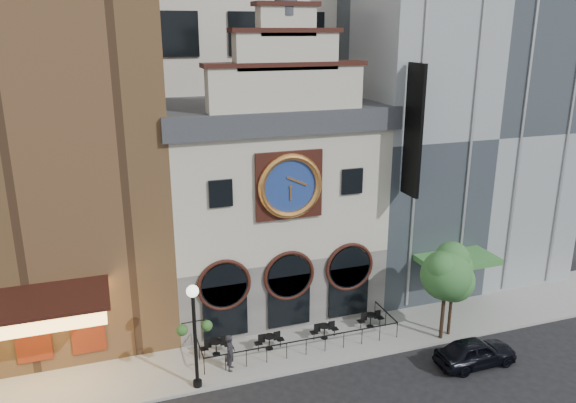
# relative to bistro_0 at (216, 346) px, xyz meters

# --- Properties ---
(ground) EXTENTS (120.00, 120.00, 0.00)m
(ground) POSITION_rel_bistro_0_xyz_m (4.38, -2.78, -0.61)
(ground) COLOR black
(ground) RESTS_ON ground
(sidewalk) EXTENTS (44.00, 5.00, 0.15)m
(sidewalk) POSITION_rel_bistro_0_xyz_m (4.38, -0.28, -0.54)
(sidewalk) COLOR gray
(sidewalk) RESTS_ON ground
(clock_building) EXTENTS (12.60, 8.78, 18.65)m
(clock_building) POSITION_rel_bistro_0_xyz_m (4.38, 5.05, 6.07)
(clock_building) COLOR #605E5B
(clock_building) RESTS_ON ground
(theater_building) EXTENTS (14.00, 15.60, 25.00)m
(theater_building) POSITION_rel_bistro_0_xyz_m (-8.62, 7.18, 11.99)
(theater_building) COLOR brown
(theater_building) RESTS_ON ground
(retail_building) EXTENTS (14.00, 14.40, 20.00)m
(retail_building) POSITION_rel_bistro_0_xyz_m (17.37, 7.21, 9.53)
(retail_building) COLOR gray
(retail_building) RESTS_ON ground
(cafe_railing) EXTENTS (10.60, 2.60, 0.90)m
(cafe_railing) POSITION_rel_bistro_0_xyz_m (4.38, -0.28, -0.01)
(cafe_railing) COLOR black
(cafe_railing) RESTS_ON sidewalk
(bistro_0) EXTENTS (1.58, 0.68, 0.90)m
(bistro_0) POSITION_rel_bistro_0_xyz_m (0.00, 0.00, 0.00)
(bistro_0) COLOR black
(bistro_0) RESTS_ON sidewalk
(bistro_1) EXTENTS (1.58, 0.68, 0.90)m
(bistro_1) POSITION_rel_bistro_0_xyz_m (2.75, -0.41, 0.00)
(bistro_1) COLOR black
(bistro_1) RESTS_ON sidewalk
(bistro_2) EXTENTS (1.58, 0.68, 0.90)m
(bistro_2) POSITION_rel_bistro_0_xyz_m (5.90, -0.34, 0.00)
(bistro_2) COLOR black
(bistro_2) RESTS_ON sidewalk
(bistro_3) EXTENTS (1.58, 0.68, 0.90)m
(bistro_3) POSITION_rel_bistro_0_xyz_m (8.84, -0.06, 0.00)
(bistro_3) COLOR black
(bistro_3) RESTS_ON sidewalk
(car_right) EXTENTS (4.23, 1.72, 1.44)m
(car_right) POSITION_rel_bistro_0_xyz_m (12.23, -4.95, 0.11)
(car_right) COLOR black
(car_right) RESTS_ON ground
(pedestrian) EXTENTS (0.67, 0.81, 1.91)m
(pedestrian) POSITION_rel_bistro_0_xyz_m (0.40, -1.57, 0.49)
(pedestrian) COLOR black
(pedestrian) RESTS_ON sidewalk
(lamppost) EXTENTS (1.67, 0.57, 5.22)m
(lamppost) POSITION_rel_bistro_0_xyz_m (-1.40, -2.38, 2.76)
(lamppost) COLOR black
(lamppost) RESTS_ON sidewalk
(tree_left) EXTENTS (2.80, 2.69, 5.39)m
(tree_left) POSITION_rel_bistro_0_xyz_m (11.98, -2.34, 3.49)
(tree_left) COLOR #382619
(tree_left) RESTS_ON sidewalk
(tree_right) EXTENTS (2.41, 2.32, 4.64)m
(tree_right) POSITION_rel_bistro_0_xyz_m (12.61, -2.12, 2.94)
(tree_right) COLOR #382619
(tree_right) RESTS_ON sidewalk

